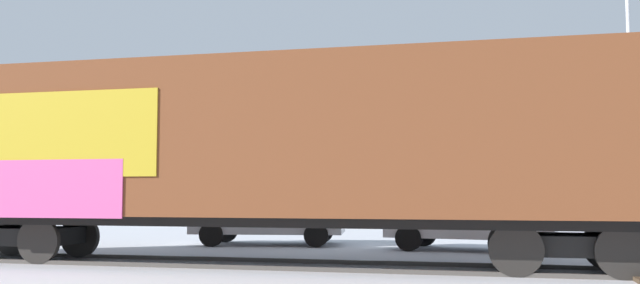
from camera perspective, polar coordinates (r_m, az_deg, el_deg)
ground_plane at (r=13.41m, az=-3.19°, el=-10.37°), size 260.00×260.00×0.00m
track at (r=14.17m, az=-11.60°, el=-9.80°), size 60.01×4.34×0.08m
freight_car at (r=13.46m, az=-4.28°, el=-0.16°), size 16.44×3.54×4.18m
flagpole at (r=22.59m, az=25.20°, el=6.31°), size 1.44×0.61×8.45m
hillside at (r=86.16m, az=12.82°, el=-2.31°), size 150.21×39.52×12.57m
parked_car_silver at (r=18.95m, az=-4.51°, el=-5.95°), size 4.36×2.49×1.71m
parked_car_white at (r=17.44m, az=12.35°, el=-5.95°), size 4.19×2.19×1.74m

